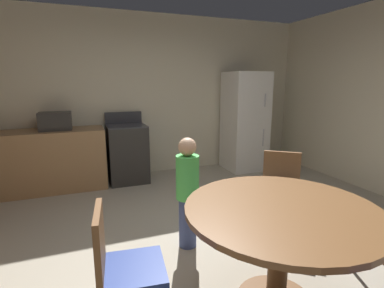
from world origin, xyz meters
name	(u,v)px	position (x,y,z in m)	size (l,w,h in m)	color
ground_plane	(208,256)	(0.00, 0.00, 0.00)	(14.00, 14.00, 0.00)	#A89E89
wall_back	(142,96)	(0.00, 2.81, 1.35)	(6.16, 0.12, 2.70)	beige
kitchen_counter	(31,162)	(-1.74, 2.41, 0.45)	(2.07, 0.60, 0.90)	#9E754C
oven_range	(127,153)	(-0.35, 2.41, 0.47)	(0.60, 0.60, 1.10)	#2D2B28
refrigerator	(245,122)	(1.77, 2.36, 0.88)	(0.68, 0.68, 1.76)	white
microwave	(55,121)	(-1.37, 2.41, 1.03)	(0.44, 0.32, 0.26)	#2D2B28
dining_table	(281,227)	(0.22, -0.73, 0.61)	(1.33, 1.33, 0.76)	brown
chair_west	(121,265)	(-0.85, -0.60, 0.50)	(0.44, 0.44, 0.87)	brown
chair_northeast	(280,188)	(0.88, 0.13, 0.50)	(0.56, 0.56, 0.87)	brown
person_child	(188,190)	(-0.11, 0.23, 0.58)	(0.28, 0.28, 1.09)	#3D4C84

